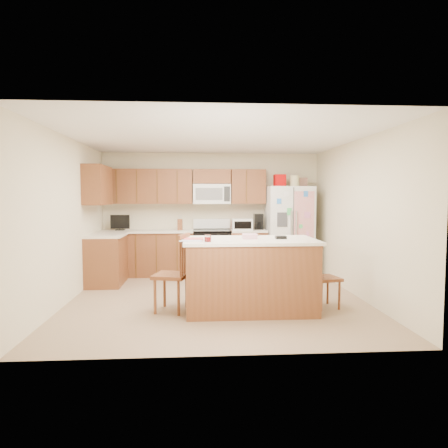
{
  "coord_description": "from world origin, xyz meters",
  "views": [
    {
      "loc": [
        -0.3,
        -6.15,
        1.6
      ],
      "look_at": [
        0.14,
        0.35,
        1.15
      ],
      "focal_mm": 32.0,
      "sensor_mm": 36.0,
      "label": 1
    }
  ],
  "objects": [
    {
      "name": "refrigerator",
      "position": [
        1.57,
        1.87,
        0.92
      ],
      "size": [
        0.9,
        0.79,
        2.04
      ],
      "color": "white",
      "rests_on": "ground"
    },
    {
      "name": "stove",
      "position": [
        0.0,
        1.94,
        0.47
      ],
      "size": [
        0.76,
        0.65,
        1.13
      ],
      "color": "black",
      "rests_on": "ground"
    },
    {
      "name": "room_shell",
      "position": [
        0.0,
        0.0,
        1.44
      ],
      "size": [
        4.6,
        4.6,
        2.52
      ],
      "color": "beige",
      "rests_on": "ground"
    },
    {
      "name": "windsor_chair_left",
      "position": [
        -0.64,
        -0.63,
        0.51
      ],
      "size": [
        0.55,
        0.57,
        1.08
      ],
      "color": "brown",
      "rests_on": "ground"
    },
    {
      "name": "cabinetry",
      "position": [
        -0.98,
        1.79,
        0.91
      ],
      "size": [
        3.36,
        1.56,
        2.15
      ],
      "color": "brown",
      "rests_on": "ground"
    },
    {
      "name": "windsor_chair_right",
      "position": [
        1.51,
        -0.59,
        0.43
      ],
      "size": [
        0.45,
        0.46,
        0.92
      ],
      "color": "brown",
      "rests_on": "ground"
    },
    {
      "name": "windsor_chair_back",
      "position": [
        0.47,
        0.04,
        0.49
      ],
      "size": [
        0.53,
        0.52,
        1.03
      ],
      "color": "brown",
      "rests_on": "ground"
    },
    {
      "name": "island",
      "position": [
        0.43,
        -0.65,
        0.51
      ],
      "size": [
        1.89,
        1.07,
        1.1
      ],
      "color": "brown",
      "rests_on": "ground"
    },
    {
      "name": "ground",
      "position": [
        0.0,
        0.0,
        0.0
      ],
      "size": [
        4.5,
        4.5,
        0.0
      ],
      "primitive_type": "plane",
      "color": "#947456",
      "rests_on": "ground"
    }
  ]
}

